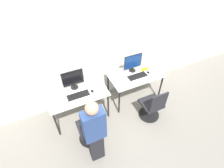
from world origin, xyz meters
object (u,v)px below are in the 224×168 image
person_left (95,132)px  monitor_right (133,63)px  mouse_left (92,91)px  office_chair_right (152,107)px  office_chair_left (90,130)px  mouse_right (148,72)px  keyboard_left (78,95)px  monitor_left (73,79)px  keyboard_right (137,76)px

person_left → monitor_right: size_ratio=3.43×
mouse_left → office_chair_right: 1.38m
mouse_left → office_chair_left: 0.80m
office_chair_left → mouse_left: bearing=63.7°
mouse_right → office_chair_right: bearing=-111.6°
keyboard_left → monitor_right: size_ratio=1.01×
monitor_left → person_left: bearing=-90.5°
keyboard_left → mouse_right: bearing=0.6°
monitor_right → keyboard_right: monitor_right is taller
mouse_left → office_chair_left: bearing=-116.3°
office_chair_left → person_left: (-0.01, -0.37, 0.49)m
monitor_right → office_chair_right: (0.04, -0.89, -0.64)m
mouse_left → monitor_right: 1.17m
keyboard_left → office_chair_right: 1.65m
keyboard_right → office_chair_right: size_ratio=0.52×
mouse_right → office_chair_left: bearing=-159.5°
office_chair_left → mouse_right: size_ratio=9.76×
mouse_left → mouse_right: 1.42m
keyboard_left → person_left: size_ratio=0.29×
monitor_left → mouse_right: size_ratio=5.05×
keyboard_right → mouse_right: size_ratio=5.09×
keyboard_right → mouse_right: 0.30m
keyboard_left → office_chair_right: office_chair_right is taller
office_chair_left → office_chair_right: size_ratio=1.00×
office_chair_left → keyboard_right: (1.43, 0.64, 0.41)m
person_left → monitor_right: person_left is taller
person_left → monitor_left: bearing=89.5°
mouse_left → mouse_right: size_ratio=1.00×
mouse_left → monitor_left: bearing=137.1°
mouse_left → person_left: person_left is taller
monitor_left → keyboard_right: (1.42, -0.26, -0.23)m
monitor_left → keyboard_left: 0.35m
person_left → office_chair_right: bearing=13.4°
person_left → office_chair_right: person_left is taller
monitor_left → office_chair_right: size_ratio=0.52×
monitor_left → monitor_right: 1.42m
mouse_right → mouse_left: bearing=-178.9°
office_chair_left → mouse_right: office_chair_left is taller
monitor_left → office_chair_right: monitor_left is taller
office_chair_left → monitor_right: size_ratio=1.93×
mouse_left → person_left: 1.03m
office_chair_left → keyboard_right: office_chair_left is taller
keyboard_right → mouse_right: bearing=1.0°
keyboard_left → mouse_right: (1.72, 0.02, 0.01)m
keyboard_left → office_chair_right: bearing=-23.8°
monitor_left → mouse_left: (0.30, -0.28, -0.22)m
monitor_left → keyboard_left: size_ratio=0.99×
office_chair_left → person_left: person_left is taller
keyboard_right → person_left: bearing=-145.0°
mouse_left → office_chair_right: bearing=-28.7°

